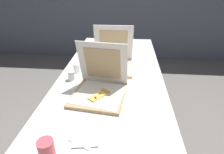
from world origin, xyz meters
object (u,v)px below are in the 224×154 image
at_px(cup_printed_front, 46,149).
at_px(pizza_box_front, 100,88).
at_px(cup_white_mid, 77,68).
at_px(napkin_pile, 87,136).
at_px(cup_white_near_center, 71,76).
at_px(table, 111,80).
at_px(pizza_box_middle, 113,62).

bearing_deg(cup_printed_front, pizza_box_front, 72.83).
bearing_deg(pizza_box_front, cup_printed_front, -100.04).
height_order(cup_white_mid, napkin_pile, cup_white_mid).
xyz_separation_m(cup_white_mid, napkin_pile, (0.24, -0.72, -0.03)).
bearing_deg(napkin_pile, pizza_box_front, 88.96).
relative_size(pizza_box_front, cup_printed_front, 4.05).
xyz_separation_m(pizza_box_front, cup_white_near_center, (-0.25, 0.19, -0.01)).
xyz_separation_m(pizza_box_front, napkin_pile, (-0.01, -0.39, -0.05)).
height_order(table, pizza_box_front, pizza_box_front).
bearing_deg(cup_white_near_center, napkin_pile, -67.30).
distance_m(pizza_box_front, cup_printed_front, 0.55).
xyz_separation_m(pizza_box_front, cup_white_mid, (-0.24, 0.33, -0.01)).
height_order(pizza_box_front, pizza_box_middle, pizza_box_middle).
bearing_deg(cup_white_mid, cup_printed_front, -84.62).
distance_m(pizza_box_front, cup_white_mid, 0.41).
height_order(pizza_box_middle, cup_printed_front, pizza_box_middle).
bearing_deg(pizza_box_middle, napkin_pile, -94.76).
distance_m(cup_white_near_center, cup_white_mid, 0.14).
bearing_deg(cup_white_near_center, pizza_box_middle, 39.62).
xyz_separation_m(table, pizza_box_front, (-0.05, -0.31, 0.10)).
height_order(pizza_box_front, cup_white_near_center, pizza_box_front).
distance_m(table, cup_white_near_center, 0.34).
bearing_deg(pizza_box_middle, pizza_box_front, -97.58).
bearing_deg(pizza_box_middle, cup_white_near_center, -140.87).
height_order(cup_white_mid, cup_printed_front, cup_printed_front).
xyz_separation_m(pizza_box_middle, cup_white_mid, (-0.30, -0.12, -0.02)).
distance_m(pizza_box_front, pizza_box_middle, 0.45).
distance_m(table, napkin_pile, 0.70).
height_order(cup_white_near_center, cup_printed_front, cup_printed_front).
relative_size(table, napkin_pile, 11.28).
height_order(pizza_box_middle, cup_white_mid, pizza_box_middle).
distance_m(table, pizza_box_front, 0.33).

